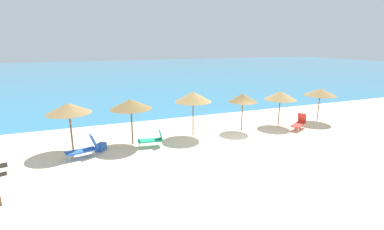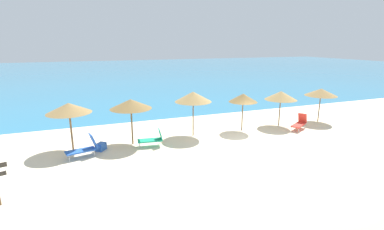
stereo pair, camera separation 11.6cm
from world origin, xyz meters
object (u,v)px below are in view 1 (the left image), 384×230
at_px(lounge_chair_0, 85,148).
at_px(lounge_chair_2, 299,123).
at_px(beach_umbrella_1, 131,104).
at_px(beach_umbrella_2, 193,97).
at_px(beach_umbrella_0, 69,108).
at_px(beach_umbrella_5, 320,92).
at_px(beach_umbrella_4, 280,95).
at_px(cooler_box, 101,147).
at_px(beach_umbrella_3, 243,98).
at_px(lounge_chair_1, 153,139).

xyz_separation_m(lounge_chair_0, lounge_chair_2, (13.98, -0.08, -0.04)).
bearing_deg(beach_umbrella_1, beach_umbrella_2, 2.76).
relative_size(beach_umbrella_0, beach_umbrella_5, 1.07).
bearing_deg(beach_umbrella_4, lounge_chair_0, -174.99).
bearing_deg(cooler_box, lounge_chair_0, -142.99).
relative_size(beach_umbrella_3, cooler_box, 4.45).
height_order(beach_umbrella_1, lounge_chair_1, beach_umbrella_1).
height_order(beach_umbrella_0, beach_umbrella_5, beach_umbrella_0).
bearing_deg(beach_umbrella_5, beach_umbrella_3, 179.69).
bearing_deg(lounge_chair_2, beach_umbrella_2, 49.44).
relative_size(beach_umbrella_3, lounge_chair_1, 1.73).
bearing_deg(beach_umbrella_3, lounge_chair_1, -172.47).
height_order(beach_umbrella_1, beach_umbrella_2, beach_umbrella_2).
distance_m(beach_umbrella_5, lounge_chair_0, 16.86).
relative_size(lounge_chair_0, lounge_chair_1, 1.15).
height_order(beach_umbrella_2, lounge_chair_1, beach_umbrella_2).
relative_size(beach_umbrella_0, beach_umbrella_3, 1.06).
distance_m(beach_umbrella_5, lounge_chair_2, 3.48).
xyz_separation_m(beach_umbrella_0, beach_umbrella_2, (7.21, 0.06, 0.13)).
relative_size(lounge_chair_2, cooler_box, 2.90).
bearing_deg(beach_umbrella_0, lounge_chair_2, -4.92).
relative_size(beach_umbrella_5, lounge_chair_1, 1.71).
bearing_deg(lounge_chair_1, beach_umbrella_5, -79.56).
distance_m(beach_umbrella_5, lounge_chair_1, 13.19).
distance_m(beach_umbrella_4, beach_umbrella_5, 3.54).
distance_m(beach_umbrella_4, lounge_chair_2, 2.30).
bearing_deg(beach_umbrella_3, beach_umbrella_0, 179.50).
bearing_deg(lounge_chair_0, beach_umbrella_3, -97.25).
xyz_separation_m(beach_umbrella_3, beach_umbrella_5, (6.64, -0.04, -0.02)).
xyz_separation_m(beach_umbrella_5, cooler_box, (-15.90, -0.42, -2.04)).
height_order(beach_umbrella_5, lounge_chair_0, beach_umbrella_5).
bearing_deg(lounge_chair_0, beach_umbrella_5, -99.81).
bearing_deg(beach_umbrella_1, beach_umbrella_4, 0.54).
distance_m(lounge_chair_0, lounge_chair_1, 3.69).
xyz_separation_m(beach_umbrella_1, lounge_chair_0, (-2.66, -1.06, -1.93)).
bearing_deg(lounge_chair_1, beach_umbrella_3, -75.59).
height_order(beach_umbrella_0, beach_umbrella_2, beach_umbrella_2).
distance_m(beach_umbrella_2, beach_umbrella_3, 3.52).
bearing_deg(lounge_chair_0, cooler_box, -66.40).
height_order(beach_umbrella_2, beach_umbrella_5, beach_umbrella_2).
relative_size(beach_umbrella_2, lounge_chair_0, 1.69).
bearing_deg(cooler_box, beach_umbrella_0, 159.21).
xyz_separation_m(beach_umbrella_1, beach_umbrella_4, (10.53, 0.10, -0.21)).
bearing_deg(beach_umbrella_5, cooler_box, -178.47).
bearing_deg(lounge_chair_0, beach_umbrella_1, -81.76).
height_order(beach_umbrella_5, cooler_box, beach_umbrella_5).
distance_m(lounge_chair_1, cooler_box, 2.89).
distance_m(beach_umbrella_3, cooler_box, 9.49).
distance_m(beach_umbrella_1, beach_umbrella_4, 10.53).
relative_size(beach_umbrella_5, lounge_chair_2, 1.51).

